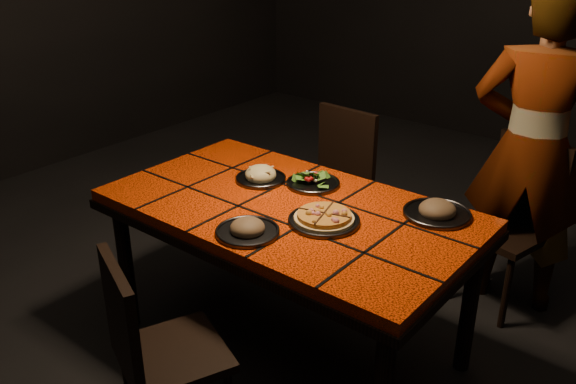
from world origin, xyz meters
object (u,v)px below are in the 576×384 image
Objects in this scene: diner at (532,150)px; plate_pizza at (324,219)px; dining_table at (289,221)px; plate_pasta at (261,176)px; chair_near at (151,345)px; chair_far_right at (515,212)px; chair_far_left at (336,175)px.

diner reaches higher than plate_pizza.
dining_table is 0.96× the size of diner.
chair_near is at bearing -73.95° from plate_pasta.
diner reaches higher than chair_far_right.
chair_far_right reaches higher than chair_near.
plate_pizza is at bearing -84.22° from chair_near.
chair_far_left is at bearing 96.46° from plate_pasta.
chair_far_right is 3.71× the size of plate_pasta.
chair_far_left reaches higher than chair_near.
chair_far_left is at bearing -2.76° from diner.
diner is (0.67, 1.07, 0.17)m from dining_table.
chair_far_right is (1.00, 0.17, 0.00)m from chair_far_left.
plate_pizza is at bearing -11.31° from dining_table.
chair_far_right is 0.52× the size of diner.
chair_far_left is at bearing -157.02° from chair_far_right.
plate_pizza is at bearing -54.73° from chair_far_left.
dining_table is at bearing -67.72° from chair_near.
plate_pasta is at bearing -121.37° from chair_far_right.
chair_far_right is (0.65, 1.84, 0.03)m from chair_near.
plate_pasta is (0.09, -0.76, 0.26)m from chair_far_left.
chair_far_right is 2.90× the size of plate_pizza.
plate_pizza is (0.57, -0.92, 0.26)m from chair_far_left.
dining_table is at bearing 168.69° from plate_pizza.
chair_far_left is 1.02m from chair_far_right.
diner is 1.34m from plate_pasta.
diner is at bearing 53.72° from chair_far_right.
chair_near is at bearing -74.84° from chair_far_left.
dining_table is 1.25m from chair_far_right.
chair_far_left is (-0.35, 0.88, -0.16)m from dining_table.
plate_pasta is (-0.26, 0.91, 0.30)m from chair_near.
dining_table is 1.95× the size of chair_near.
plate_pasta reaches higher than plate_pizza.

